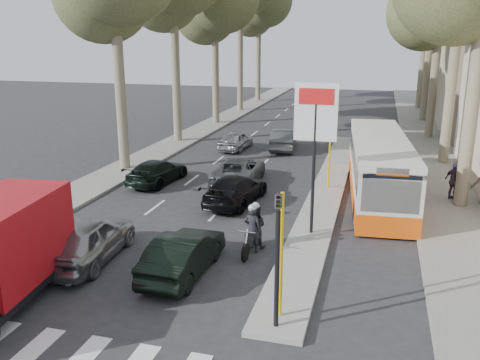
# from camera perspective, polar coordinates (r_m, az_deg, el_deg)

# --- Properties ---
(ground) EXTENTS (120.00, 120.00, 0.00)m
(ground) POSITION_cam_1_polar(r_m,az_deg,el_deg) (15.39, -7.01, -11.87)
(ground) COLOR #28282B
(ground) RESTS_ON ground
(sidewalk_right) EXTENTS (3.20, 70.00, 0.12)m
(sidewalk_right) POSITION_cam_1_polar(r_m,az_deg,el_deg) (38.34, 20.02, 4.26)
(sidewalk_right) COLOR gray
(sidewalk_right) RESTS_ON ground
(median_left) EXTENTS (2.40, 64.00, 0.12)m
(median_left) POSITION_cam_1_polar(r_m,az_deg,el_deg) (43.27, -2.82, 6.42)
(median_left) COLOR gray
(median_left) RESTS_ON ground
(traffic_island) EXTENTS (1.50, 26.00, 0.16)m
(traffic_island) POSITION_cam_1_polar(r_m,az_deg,el_deg) (24.67, 9.84, -1.00)
(traffic_island) COLOR gray
(traffic_island) RESTS_ON ground
(billboard) EXTENTS (1.50, 12.10, 5.60)m
(billboard) POSITION_cam_1_polar(r_m,az_deg,el_deg) (18.00, 8.41, 4.71)
(billboard) COLOR yellow
(billboard) RESTS_ON ground
(traffic_light_island) EXTENTS (0.16, 0.41, 3.60)m
(traffic_light_island) POSITION_cam_1_polar(r_m,az_deg,el_deg) (12.17, 4.26, -6.62)
(traffic_light_island) COLOR black
(traffic_light_island) RESTS_ON ground
(tree_l_e) EXTENTS (7.40, 7.20, 14.49)m
(tree_l_e) POSITION_cam_1_polar(r_m,az_deg,el_deg) (58.32, 2.28, 19.37)
(tree_l_e) COLOR #6B604C
(tree_l_e) RESTS_ON ground
(tree_r_e) EXTENTS (7.40, 7.20, 14.10)m
(tree_r_e) POSITION_cam_1_polar(r_m,az_deg,el_deg) (54.89, 20.49, 18.30)
(tree_r_e) COLOR #6B604C
(tree_r_e) RESTS_ON ground
(silver_hatchback) EXTENTS (2.05, 4.47, 1.48)m
(silver_hatchback) POSITION_cam_1_polar(r_m,az_deg,el_deg) (17.37, -16.69, -6.43)
(silver_hatchback) COLOR #979B9F
(silver_hatchback) RESTS_ON ground
(dark_hatchback) EXTENTS (1.50, 4.07, 1.33)m
(dark_hatchback) POSITION_cam_1_polar(r_m,az_deg,el_deg) (15.91, -6.36, -8.22)
(dark_hatchback) COLOR black
(dark_hatchback) RESTS_ON ground
(queue_car_a) EXTENTS (2.38, 4.74, 1.29)m
(queue_car_a) POSITION_cam_1_polar(r_m,az_deg,el_deg) (25.51, -0.14, 1.12)
(queue_car_a) COLOR #53575B
(queue_car_a) RESTS_ON ground
(queue_car_b) EXTENTS (2.25, 4.54, 1.27)m
(queue_car_b) POSITION_cam_1_polar(r_m,az_deg,el_deg) (22.32, -0.51, -1.07)
(queue_car_b) COLOR black
(queue_car_b) RESTS_ON ground
(queue_car_c) EXTENTS (1.70, 3.71, 1.23)m
(queue_car_c) POSITION_cam_1_polar(r_m,az_deg,el_deg) (33.00, -0.49, 4.47)
(queue_car_c) COLOR #AEB1B6
(queue_car_c) RESTS_ON ground
(queue_car_d) EXTENTS (1.88, 4.31, 1.38)m
(queue_car_d) POSITION_cam_1_polar(r_m,az_deg,el_deg) (33.12, 4.93, 4.58)
(queue_car_d) COLOR #46494D
(queue_car_d) RESTS_ON ground
(queue_car_e) EXTENTS (2.12, 4.28, 1.20)m
(queue_car_e) POSITION_cam_1_polar(r_m,az_deg,el_deg) (25.74, -9.27, 0.94)
(queue_car_e) COLOR black
(queue_car_e) RESTS_ON ground
(city_bus) EXTENTS (3.20, 10.76, 2.79)m
(city_bus) POSITION_cam_1_polar(r_m,az_deg,el_deg) (23.83, 15.32, 1.54)
(city_bus) COLOR #E8530C
(city_bus) RESTS_ON ground
(motorcycle) EXTENTS (0.76, 2.05, 1.74)m
(motorcycle) POSITION_cam_1_polar(r_m,az_deg,el_deg) (17.42, 1.57, -5.49)
(motorcycle) COLOR black
(motorcycle) RESTS_ON ground
(pedestrian_near) EXTENTS (1.03, 1.09, 1.73)m
(pedestrian_near) POSITION_cam_1_polar(r_m,az_deg,el_deg) (24.30, 22.94, -0.08)
(pedestrian_near) COLOR #43334D
(pedestrian_near) RESTS_ON sidewalk_right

